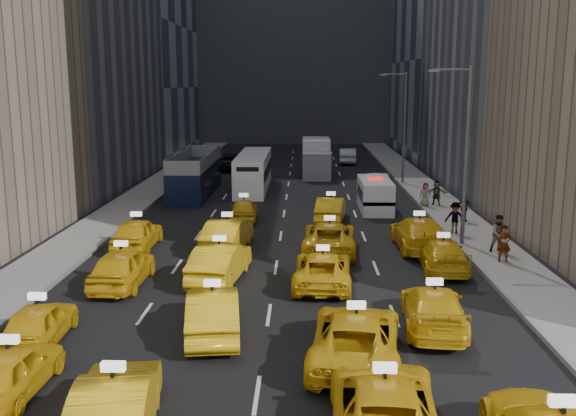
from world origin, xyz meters
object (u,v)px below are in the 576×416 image
taxi_2 (384,407)px  pedestrian_0 (504,244)px  taxi_1 (115,408)px  double_decker (195,174)px  nypd_van (375,195)px  taxi_0 (11,371)px  box_truck (316,158)px  city_bus (253,172)px

taxi_2 → pedestrian_0: (7.25, 14.64, 0.24)m
taxi_1 → pedestrian_0: 20.11m
double_decker → nypd_van: bearing=-17.6°
taxi_0 → taxi_1: 4.01m
double_decker → box_truck: 13.47m
taxi_1 → taxi_2: taxi_1 is taller
taxi_1 → city_bus: bearing=-98.2°
city_bus → nypd_van: bearing=-40.8°
double_decker → city_bus: bearing=38.5°
taxi_2 → pedestrian_0: size_ratio=3.23×
nypd_van → city_bus: (-8.53, 8.21, 0.38)m
taxi_2 → nypd_van: nypd_van is taller
taxi_2 → box_truck: (-0.78, 42.80, 0.82)m
taxi_2 → double_decker: bearing=-69.8°
taxi_1 → city_bus: city_bus is taller
box_truck → nypd_van: bearing=-77.4°
taxi_1 → taxi_2: (6.25, 0.27, -0.04)m
taxi_0 → pedestrian_0: size_ratio=2.35×
taxi_0 → taxi_2: (9.66, -1.82, 0.08)m
city_bus → pedestrian_0: bearing=-54.8°
taxi_2 → pedestrian_0: 16.34m
pedestrian_0 → box_truck: bearing=109.2°
taxi_0 → double_decker: bearing=-87.2°
taxi_0 → taxi_2: taxi_2 is taller
taxi_2 → city_bus: bearing=-77.3°
taxi_1 → pedestrian_0: bearing=-139.6°
taxi_1 → nypd_van: size_ratio=0.94×
taxi_0 → pedestrian_0: pedestrian_0 is taller
taxi_0 → pedestrian_0: 21.22m
taxi_2 → nypd_van: 27.35m
taxi_0 → box_truck: 41.93m
nypd_van → box_truck: 16.00m
double_decker → box_truck: bearing=54.1°
taxi_2 → city_bus: city_bus is taller
taxi_0 → taxi_1: (3.41, -2.09, 0.13)m
taxi_1 → pedestrian_0: size_ratio=2.88×
taxi_1 → city_bus: 35.69m
double_decker → pedestrian_0: double_decker is taller
box_truck → taxi_0: bearing=-102.4°
box_truck → city_bus: bearing=-124.3°
city_bus → box_truck: box_truck is taller
nypd_van → box_truck: size_ratio=0.74×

